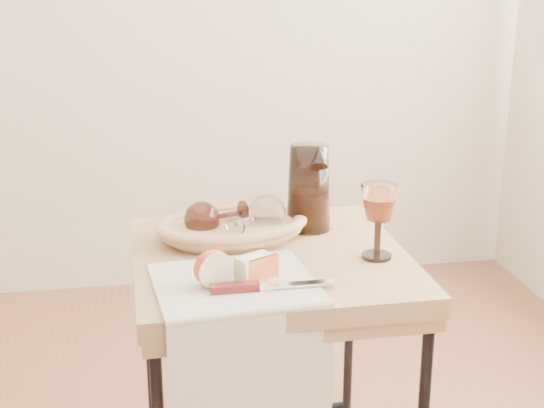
{
  "coord_description": "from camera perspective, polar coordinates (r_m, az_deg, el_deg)",
  "views": [
    {
      "loc": [
        0.16,
        -1.42,
        1.38
      ],
      "look_at": [
        0.43,
        0.13,
        0.88
      ],
      "focal_mm": 51.59,
      "sensor_mm": 36.0,
      "label": 1
    }
  ],
  "objects": [
    {
      "name": "apple_half",
      "position": [
        1.53,
        -4.41,
        -4.64
      ],
      "size": [
        0.09,
        0.06,
        0.07
      ],
      "primitive_type": "ellipsoid",
      "rotation": [
        0.0,
        0.0,
        0.33
      ],
      "color": "#C70015",
      "rests_on": "tea_towel"
    },
    {
      "name": "table_knife",
      "position": [
        1.52,
        -0.31,
        -5.89
      ],
      "size": [
        0.24,
        0.03,
        0.02
      ],
      "primitive_type": null,
      "rotation": [
        0.0,
        0.0,
        0.01
      ],
      "color": "silver",
      "rests_on": "tea_towel"
    },
    {
      "name": "tea_towel",
      "position": [
        1.55,
        -2.74,
        -5.81
      ],
      "size": [
        0.34,
        0.31,
        0.01
      ],
      "primitive_type": "cube",
      "rotation": [
        0.0,
        0.0,
        0.1
      ],
      "color": "white",
      "rests_on": "side_table"
    },
    {
      "name": "bread_basket",
      "position": [
        1.79,
        -2.88,
        -1.91
      ],
      "size": [
        0.34,
        0.25,
        0.04
      ],
      "primitive_type": null,
      "rotation": [
        0.0,
        0.0,
        0.13
      ],
      "color": "#AC7D4F",
      "rests_on": "side_table"
    },
    {
      "name": "goblet_lying_a",
      "position": [
        1.79,
        -3.81,
        -0.89
      ],
      "size": [
        0.15,
        0.12,
        0.08
      ],
      "primitive_type": null,
      "rotation": [
        0.0,
        0.0,
        3.46
      ],
      "color": "#41231A",
      "rests_on": "bread_basket"
    },
    {
      "name": "wine_goblet",
      "position": [
        1.68,
        7.75,
        -1.26
      ],
      "size": [
        0.09,
        0.09,
        0.17
      ],
      "primitive_type": null,
      "rotation": [
        0.0,
        0.0,
        -0.1
      ],
      "color": "white",
      "rests_on": "side_table"
    },
    {
      "name": "pitcher",
      "position": [
        1.84,
        2.69,
        1.2
      ],
      "size": [
        0.2,
        0.26,
        0.24
      ],
      "primitive_type": null,
      "rotation": [
        0.0,
        0.0,
        -0.26
      ],
      "color": "black",
      "rests_on": "side_table"
    },
    {
      "name": "apple_wedge",
      "position": [
        1.56,
        -1.3,
        -4.65
      ],
      "size": [
        0.08,
        0.07,
        0.05
      ],
      "primitive_type": "cube",
      "rotation": [
        0.0,
        0.0,
        0.52
      ],
      "color": "#F8F4C5",
      "rests_on": "tea_towel"
    },
    {
      "name": "goblet_lying_b",
      "position": [
        1.77,
        -1.35,
        -1.0
      ],
      "size": [
        0.17,
        0.16,
        0.09
      ],
      "primitive_type": null,
      "rotation": [
        0.0,
        0.0,
        0.67
      ],
      "color": "white",
      "rests_on": "bread_basket"
    },
    {
      "name": "side_table",
      "position": [
        1.88,
        -0.11,
        -14.4
      ],
      "size": [
        0.6,
        0.6,
        0.76
      ],
      "primitive_type": null,
      "rotation": [
        0.0,
        0.0,
        0.01
      ],
      "color": "#8A5D40",
      "rests_on": "floor"
    }
  ]
}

